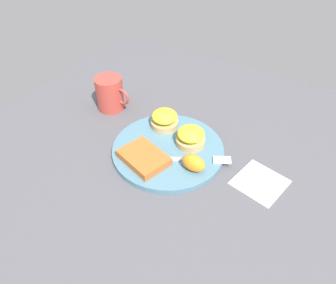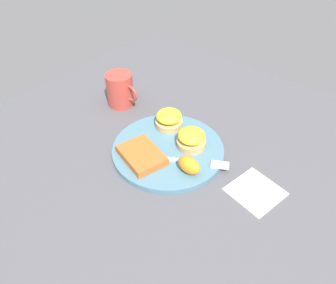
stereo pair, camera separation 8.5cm
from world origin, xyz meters
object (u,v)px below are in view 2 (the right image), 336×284
at_px(sandwich_benedict_right, 169,119).
at_px(orange_wedge, 189,165).
at_px(cup, 120,90).
at_px(hashbrown_patty, 142,155).
at_px(fork, 191,162).
at_px(sandwich_benedict_left, 191,139).

height_order(sandwich_benedict_right, orange_wedge, sandwich_benedict_right).
xyz_separation_m(orange_wedge, cup, (-0.35, 0.11, 0.02)).
relative_size(hashbrown_patty, cup, 1.03).
height_order(sandwich_benedict_right, fork, sandwich_benedict_right).
relative_size(sandwich_benedict_right, fork, 0.39).
distance_m(sandwich_benedict_right, fork, 0.16).
relative_size(fork, cup, 1.72).
distance_m(sandwich_benedict_right, hashbrown_patty, 0.15).
xyz_separation_m(sandwich_benedict_left, orange_wedge, (0.05, -0.08, -0.00)).
height_order(hashbrown_patty, orange_wedge, orange_wedge).
bearing_deg(sandwich_benedict_left, sandwich_benedict_right, 164.65).
relative_size(hashbrown_patty, fork, 0.60).
bearing_deg(sandwich_benedict_right, hashbrown_patty, -77.76).
xyz_separation_m(sandwich_benedict_right, fork, (0.14, -0.08, -0.02)).
distance_m(orange_wedge, cup, 0.37).
bearing_deg(fork, sandwich_benedict_right, 150.27).
distance_m(sandwich_benedict_left, sandwich_benedict_right, 0.10).
distance_m(sandwich_benedict_right, cup, 0.20).
bearing_deg(hashbrown_patty, sandwich_benedict_left, 60.32).
bearing_deg(hashbrown_patty, cup, 146.91).
xyz_separation_m(sandwich_benedict_right, orange_wedge, (0.15, -0.11, -0.00)).
relative_size(sandwich_benedict_right, cup, 0.68).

